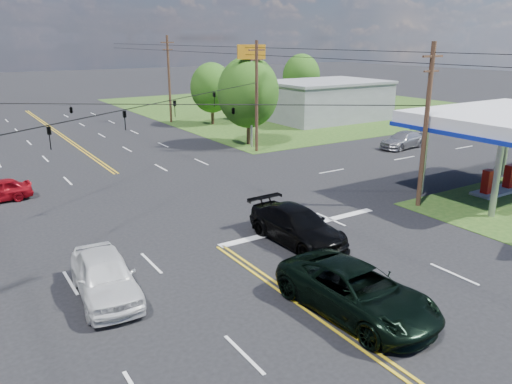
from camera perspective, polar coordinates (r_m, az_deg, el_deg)
ground at (r=31.16m, az=-11.21°, el=-1.21°), size 280.00×280.00×0.00m
grass_ne at (r=75.69m, az=4.78°, el=9.78°), size 46.00×48.00×0.03m
stop_bar at (r=26.87m, az=5.28°, el=-3.95°), size 10.00×0.50×0.02m
retail_ne at (r=63.03m, az=7.84°, el=10.22°), size 14.00×10.00×4.40m
gas_canopy at (r=35.19m, az=26.84°, el=7.27°), size 12.20×8.20×5.35m
pole_se at (r=30.42m, az=18.85°, el=7.30°), size 1.60×0.28×9.50m
pole_ne at (r=43.85m, az=0.07°, el=10.97°), size 1.60×0.28×9.50m
pole_right_far at (r=60.63m, az=-9.90°, el=12.68°), size 1.60×0.28×10.00m
span_wire_signals at (r=29.86m, az=-11.88°, el=9.78°), size 26.00×18.00×1.13m
power_lines at (r=27.79m, az=-10.67°, el=14.72°), size 26.04×100.00×0.64m
tree_right_a at (r=46.91m, az=-0.89°, el=11.31°), size 5.70×5.70×8.18m
tree_right_b at (r=58.59m, az=-5.07°, el=11.78°), size 4.94×4.94×7.09m
tree_far_r at (r=73.06m, az=5.20°, el=13.09°), size 5.32×5.32×7.63m
pickup_dkgreen at (r=18.77m, az=11.43°, el=-11.01°), size 3.38×6.59×1.78m
suv_black at (r=24.56m, az=4.73°, el=-3.85°), size 2.60×6.00×1.72m
pickup_white at (r=20.33m, az=-16.89°, el=-9.16°), size 2.57×5.39×1.78m
sedan_far at (r=47.82m, az=16.46°, el=5.73°), size 5.31×2.64×1.48m
polesign_ne at (r=45.42m, az=-0.53°, el=14.14°), size 2.45×1.04×9.13m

